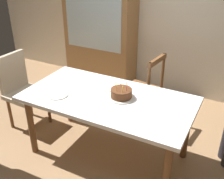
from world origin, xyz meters
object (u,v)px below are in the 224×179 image
at_px(birthday_cake, 121,94).
at_px(dining_table, 108,104).
at_px(plate_far_side, 110,87).
at_px(plate_near_celebrant, 57,95).
at_px(chair_upholstered, 21,87).
at_px(chair_spindle_back, 143,91).
at_px(china_cabinet, 101,28).

bearing_deg(birthday_cake, dining_table, -156.91).
distance_m(dining_table, plate_far_side, 0.24).
height_order(plate_near_celebrant, chair_upholstered, chair_upholstered).
relative_size(birthday_cake, chair_spindle_back, 0.29).
relative_size(dining_table, chair_spindle_back, 1.82).
relative_size(dining_table, plate_far_side, 7.86).
bearing_deg(chair_spindle_back, china_cabinet, 143.15).
bearing_deg(dining_table, chair_upholstered, 178.28).
bearing_deg(chair_upholstered, plate_near_celebrant, -17.18).
relative_size(plate_near_celebrant, chair_spindle_back, 0.23).
distance_m(birthday_cake, plate_far_side, 0.26).
xyz_separation_m(dining_table, plate_far_side, (-0.09, 0.20, 0.09)).
distance_m(birthday_cake, china_cabinet, 1.87).
distance_m(birthday_cake, plate_near_celebrant, 0.66).
relative_size(plate_near_celebrant, chair_upholstered, 0.23).
xyz_separation_m(birthday_cake, chair_upholstered, (-1.38, -0.02, -0.25)).
bearing_deg(chair_upholstered, dining_table, -1.72).
distance_m(dining_table, birthday_cake, 0.19).
relative_size(birthday_cake, china_cabinet, 0.15).
relative_size(chair_spindle_back, china_cabinet, 0.50).
relative_size(plate_far_side, china_cabinet, 0.12).
height_order(plate_far_side, chair_spindle_back, chair_spindle_back).
bearing_deg(china_cabinet, chair_upholstered, -100.65).
bearing_deg(dining_table, china_cabinet, 121.86).
xyz_separation_m(plate_far_side, chair_spindle_back, (0.17, 0.56, -0.28)).
distance_m(dining_table, chair_spindle_back, 0.79).
bearing_deg(birthday_cake, plate_far_side, 145.11).
xyz_separation_m(chair_spindle_back, china_cabinet, (-1.06, 0.79, 0.49)).
height_order(birthday_cake, plate_far_side, birthday_cake).
height_order(chair_spindle_back, chair_upholstered, same).
height_order(birthday_cake, chair_spindle_back, chair_spindle_back).
xyz_separation_m(birthday_cake, plate_far_side, (-0.21, 0.15, -0.04)).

